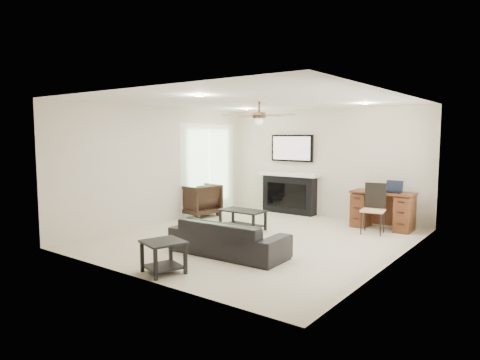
{
  "coord_description": "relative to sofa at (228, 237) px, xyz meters",
  "views": [
    {
      "loc": [
        4.41,
        -6.36,
        1.89
      ],
      "look_at": [
        -0.54,
        0.25,
        1.03
      ],
      "focal_mm": 32.0,
      "sensor_mm": 36.0,
      "label": 1
    }
  ],
  "objects": [
    {
      "name": "armchair",
      "position": [
        -2.6,
        2.15,
        0.1
      ],
      "size": [
        0.93,
        0.91,
        0.76
      ],
      "primitive_type": "imported",
      "rotation": [
        0.0,
        0.0,
        -1.69
      ],
      "color": "black",
      "rests_on": "ground"
    },
    {
      "name": "end_table_left",
      "position": [
        -3.15,
        1.1,
        -0.05
      ],
      "size": [
        0.57,
        0.57,
        0.45
      ],
      "primitive_type": "cube",
      "rotation": [
        0.0,
        0.0,
        -0.16
      ],
      "color": "black",
      "rests_on": "ground"
    },
    {
      "name": "sofa",
      "position": [
        0.0,
        0.0,
        0.0
      ],
      "size": [
        1.95,
        0.83,
        0.56
      ],
      "primitive_type": "imported",
      "rotation": [
        0.0,
        0.0,
        3.19
      ],
      "color": "black",
      "rests_on": "ground"
    },
    {
      "name": "room_shell",
      "position": [
        -0.09,
        1.23,
        1.4
      ],
      "size": [
        5.5,
        5.54,
        2.52
      ],
      "color": "beige",
      "rests_on": "ground"
    },
    {
      "name": "desk_chair",
      "position": [
        1.32,
        2.81,
        0.21
      ],
      "size": [
        0.48,
        0.5,
        0.97
      ],
      "primitive_type": "cube",
      "rotation": [
        0.0,
        0.0,
        0.16
      ],
      "color": "black",
      "rests_on": "ground"
    },
    {
      "name": "end_table_near",
      "position": [
        -0.15,
        -1.25,
        -0.05
      ],
      "size": [
        0.65,
        0.65,
        0.45
      ],
      "primitive_type": "cube",
      "rotation": [
        0.0,
        0.0,
        -0.3
      ],
      "color": "black",
      "rests_on": "ground"
    },
    {
      "name": "desk",
      "position": [
        1.32,
        3.36,
        0.1
      ],
      "size": [
        1.22,
        0.56,
        0.76
      ],
      "primitive_type": "cube",
      "color": "#3D1A0F",
      "rests_on": "ground"
    },
    {
      "name": "laptop",
      "position": [
        1.52,
        3.34,
        0.6
      ],
      "size": [
        0.33,
        0.24,
        0.23
      ],
      "primitive_type": "cube",
      "color": "black",
      "rests_on": "desk"
    },
    {
      "name": "coffee_table",
      "position": [
        -0.9,
        1.6,
        -0.08
      ],
      "size": [
        0.9,
        0.5,
        0.4
      ],
      "primitive_type": "cube",
      "rotation": [
        0.0,
        0.0,
        0.0
      ],
      "color": "black",
      "rests_on": "ground"
    },
    {
      "name": "fireplace_unit",
      "position": [
        -1.08,
        3.73,
        0.68
      ],
      "size": [
        1.52,
        0.34,
        1.91
      ],
      "primitive_type": "cube",
      "color": "black",
      "rests_on": "ground"
    }
  ]
}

